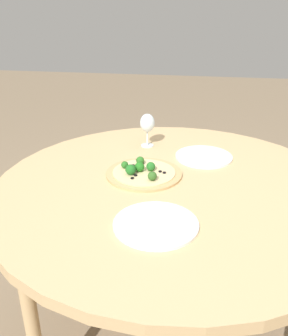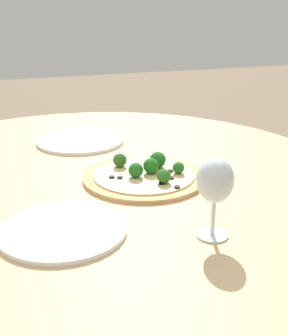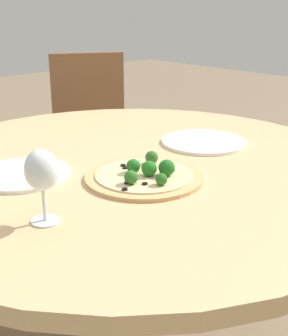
# 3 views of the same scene
# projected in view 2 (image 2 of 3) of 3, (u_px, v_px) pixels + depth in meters

# --- Properties ---
(dining_table) EXTENTS (1.37, 1.37, 0.74)m
(dining_table) POSITION_uv_depth(u_px,v_px,m) (93.00, 194.00, 1.21)
(dining_table) COLOR tan
(dining_table) RESTS_ON ground_plane
(pizza) EXTENTS (0.31, 0.31, 0.06)m
(pizza) POSITION_uv_depth(u_px,v_px,m) (145.00, 175.00, 1.17)
(pizza) COLOR tan
(pizza) RESTS_ON dining_table
(wine_glass) EXTENTS (0.07, 0.07, 0.16)m
(wine_glass) POSITION_uv_depth(u_px,v_px,m) (215.00, 183.00, 0.86)
(wine_glass) COLOR silver
(wine_glass) RESTS_ON dining_table
(plate_near) EXTENTS (0.25, 0.25, 0.01)m
(plate_near) POSITION_uv_depth(u_px,v_px,m) (63.00, 230.00, 0.91)
(plate_near) COLOR white
(plate_near) RESTS_ON dining_table
(plate_far) EXTENTS (0.27, 0.27, 0.01)m
(plate_far) POSITION_uv_depth(u_px,v_px,m) (80.00, 141.00, 1.46)
(plate_far) COLOR white
(plate_far) RESTS_ON dining_table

